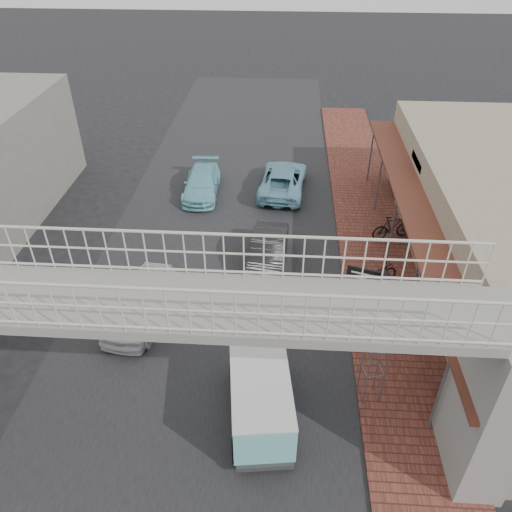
# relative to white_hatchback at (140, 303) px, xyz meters

# --- Properties ---
(ground) EXTENTS (120.00, 120.00, 0.00)m
(ground) POSITION_rel_white_hatchback_xyz_m (2.30, -0.95, -0.69)
(ground) COLOR black
(ground) RESTS_ON ground
(road_strip) EXTENTS (10.00, 60.00, 0.01)m
(road_strip) POSITION_rel_white_hatchback_xyz_m (2.30, -0.95, -0.68)
(road_strip) COLOR black
(road_strip) RESTS_ON ground
(sidewalk) EXTENTS (3.00, 40.00, 0.10)m
(sidewalk) POSITION_rel_white_hatchback_xyz_m (8.80, 2.05, -0.64)
(sidewalk) COLOR brown
(sidewalk) RESTS_ON ground
(shophouse_row) EXTENTS (7.20, 18.00, 4.00)m
(shophouse_row) POSITION_rel_white_hatchback_xyz_m (13.27, 3.05, 1.32)
(shophouse_row) COLOR gray
(shophouse_row) RESTS_ON ground
(footbridge) EXTENTS (16.40, 2.40, 6.34)m
(footbridge) POSITION_rel_white_hatchback_xyz_m (2.30, -4.95, 2.49)
(footbridge) COLOR gray
(footbridge) RESTS_ON ground
(white_hatchback) EXTENTS (2.11, 4.22, 1.38)m
(white_hatchback) POSITION_rel_white_hatchback_xyz_m (0.00, 0.00, 0.00)
(white_hatchback) COLOR silver
(white_hatchback) RESTS_ON ground
(dark_sedan) EXTENTS (1.63, 4.03, 1.30)m
(dark_sedan) POSITION_rel_white_hatchback_xyz_m (4.33, 3.33, -0.04)
(dark_sedan) COLOR black
(dark_sedan) RESTS_ON ground
(angkot_curb) EXTENTS (2.56, 4.80, 1.28)m
(angkot_curb) POSITION_rel_white_hatchback_xyz_m (4.80, 9.80, -0.05)
(angkot_curb) COLOR #6FABC1
(angkot_curb) RESTS_ON ground
(angkot_far) EXTENTS (1.76, 4.10, 1.18)m
(angkot_far) POSITION_rel_white_hatchback_xyz_m (0.76, 9.26, -0.10)
(angkot_far) COLOR #7BC8D6
(angkot_far) RESTS_ON ground
(angkot_van) EXTENTS (2.06, 3.79, 1.77)m
(angkot_van) POSITION_rel_white_hatchback_xyz_m (4.44, -3.98, 0.43)
(angkot_van) COLOR black
(angkot_van) RESTS_ON ground
(motorcycle_near) EXTENTS (1.99, 1.34, 0.99)m
(motorcycle_near) POSITION_rel_white_hatchback_xyz_m (8.43, 2.33, -0.09)
(motorcycle_near) COLOR black
(motorcycle_near) RESTS_ON sidewalk
(motorcycle_far) EXTENTS (1.94, 1.12, 1.12)m
(motorcycle_far) POSITION_rel_white_hatchback_xyz_m (9.59, 5.59, -0.03)
(motorcycle_far) COLOR black
(motorcycle_far) RESTS_ON sidewalk
(street_clock) EXTENTS (0.71, 0.63, 2.77)m
(street_clock) POSITION_rel_white_hatchback_xyz_m (7.60, -3.03, 1.71)
(street_clock) COLOR #59595B
(street_clock) RESTS_ON sidewalk
(arrow_sign) EXTENTS (1.71, 1.14, 2.83)m
(arrow_sign) POSITION_rel_white_hatchback_xyz_m (8.16, -0.58, 1.69)
(arrow_sign) COLOR #59595B
(arrow_sign) RESTS_ON sidewalk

